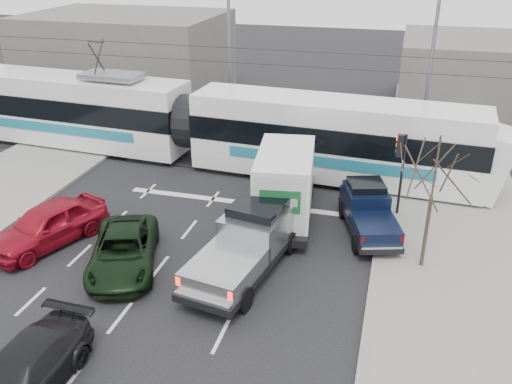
% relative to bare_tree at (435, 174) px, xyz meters
% --- Properties ---
extents(ground, '(120.00, 120.00, 0.00)m').
position_rel_bare_tree_xyz_m(ground, '(-7.60, -2.50, -3.79)').
color(ground, black).
rests_on(ground, ground).
extents(sidewalk_right, '(6.00, 60.00, 0.15)m').
position_rel_bare_tree_xyz_m(sidewalk_right, '(1.40, -2.50, -3.72)').
color(sidewalk_right, gray).
rests_on(sidewalk_right, ground).
extents(rails, '(60.00, 1.60, 0.03)m').
position_rel_bare_tree_xyz_m(rails, '(-7.60, 7.50, -3.78)').
color(rails, '#33302D').
rests_on(rails, ground).
extents(building_left, '(14.00, 10.00, 6.00)m').
position_rel_bare_tree_xyz_m(building_left, '(-21.60, 19.50, -0.79)').
color(building_left, slate).
rests_on(building_left, ground).
extents(building_right, '(12.00, 10.00, 5.00)m').
position_rel_bare_tree_xyz_m(building_right, '(4.40, 21.50, -1.29)').
color(building_right, slate).
rests_on(building_right, ground).
extents(bare_tree, '(2.40, 2.40, 5.00)m').
position_rel_bare_tree_xyz_m(bare_tree, '(0.00, 0.00, 0.00)').
color(bare_tree, '#47382B').
rests_on(bare_tree, ground).
extents(traffic_signal, '(0.44, 0.44, 3.60)m').
position_rel_bare_tree_xyz_m(traffic_signal, '(-1.13, 4.00, -1.05)').
color(traffic_signal, black).
rests_on(traffic_signal, ground).
extents(street_lamp_near, '(2.38, 0.25, 9.00)m').
position_rel_bare_tree_xyz_m(street_lamp_near, '(-0.29, 11.50, 1.32)').
color(street_lamp_near, slate).
rests_on(street_lamp_near, ground).
extents(street_lamp_far, '(2.38, 0.25, 9.00)m').
position_rel_bare_tree_xyz_m(street_lamp_far, '(-11.79, 13.50, 1.32)').
color(street_lamp_far, slate).
rests_on(street_lamp_far, ground).
extents(catenary, '(60.00, 0.20, 7.00)m').
position_rel_bare_tree_xyz_m(catenary, '(-7.60, 7.50, 0.09)').
color(catenary, black).
rests_on(catenary, ground).
extents(tram, '(29.60, 4.96, 6.01)m').
position_rel_bare_tree_xyz_m(tram, '(-11.98, 7.80, -1.66)').
color(tram, white).
rests_on(tram, ground).
extents(silver_pickup, '(3.16, 6.50, 2.26)m').
position_rel_bare_tree_xyz_m(silver_pickup, '(-6.12, -1.56, -2.67)').
color(silver_pickup, black).
rests_on(silver_pickup, ground).
extents(box_truck, '(3.04, 6.68, 3.22)m').
position_rel_bare_tree_xyz_m(box_truck, '(-5.69, 2.63, -2.20)').
color(box_truck, black).
rests_on(box_truck, ground).
extents(navy_pickup, '(2.94, 4.84, 1.92)m').
position_rel_bare_tree_xyz_m(navy_pickup, '(-2.19, 2.37, -2.84)').
color(navy_pickup, black).
rests_on(navy_pickup, ground).
extents(green_car, '(3.86, 5.39, 1.36)m').
position_rel_bare_tree_xyz_m(green_car, '(-10.54, -2.76, -3.11)').
color(green_car, black).
rests_on(green_car, ground).
extents(red_car, '(3.54, 5.26, 1.66)m').
position_rel_bare_tree_xyz_m(red_car, '(-14.22, -1.98, -2.96)').
color(red_car, maroon).
rests_on(red_car, ground).
extents(dark_car, '(2.05, 4.79, 1.37)m').
position_rel_bare_tree_xyz_m(dark_car, '(-10.16, -9.07, -3.10)').
color(dark_car, black).
rests_on(dark_car, ground).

